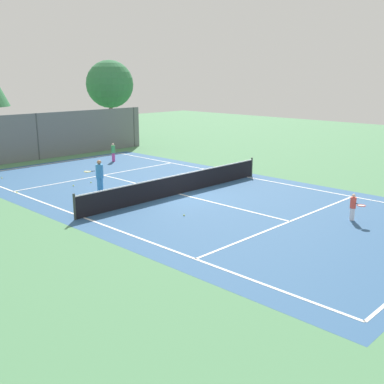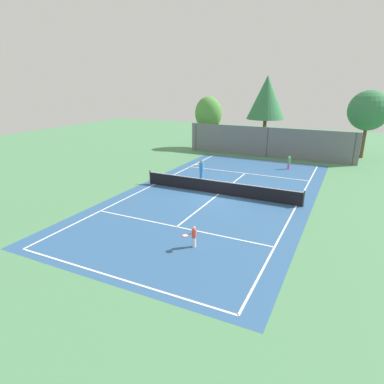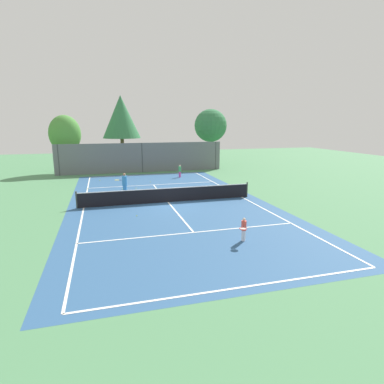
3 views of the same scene
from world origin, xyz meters
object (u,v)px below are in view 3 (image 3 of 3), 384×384
(tennis_ball_0, at_px, (137,216))
(tennis_ball_2, at_px, (100,180))
(tennis_ball_1, at_px, (88,189))
(tennis_ball_4, at_px, (204,197))
(tennis_ball_7, at_px, (116,200))
(tennis_ball_5, at_px, (122,189))
(player_1, at_px, (180,171))
(player_2, at_px, (244,229))
(tennis_ball_3, at_px, (136,188))
(player_0, at_px, (125,184))
(tennis_ball_6, at_px, (150,182))

(tennis_ball_0, xyz_separation_m, tennis_ball_2, (-2.11, 12.61, 0.00))
(tennis_ball_1, relative_size, tennis_ball_4, 1.00)
(tennis_ball_2, height_order, tennis_ball_7, same)
(tennis_ball_5, bearing_deg, tennis_ball_4, -40.17)
(tennis_ball_0, relative_size, tennis_ball_4, 1.00)
(player_1, height_order, player_2, player_1)
(tennis_ball_3, bearing_deg, tennis_ball_1, 168.31)
(player_1, relative_size, tennis_ball_5, 18.94)
(player_1, height_order, tennis_ball_3, player_1)
(tennis_ball_0, bearing_deg, player_0, 92.74)
(tennis_ball_1, bearing_deg, tennis_ball_7, -66.29)
(tennis_ball_4, height_order, tennis_ball_5, same)
(player_2, xyz_separation_m, tennis_ball_3, (-3.52, 13.36, -0.55))
(tennis_ball_0, xyz_separation_m, tennis_ball_7, (-1.03, 4.20, 0.00))
(tennis_ball_5, bearing_deg, player_2, -70.91)
(tennis_ball_2, distance_m, tennis_ball_3, 5.44)
(player_2, relative_size, tennis_ball_1, 16.72)
(tennis_ball_1, distance_m, tennis_ball_2, 3.91)
(player_1, bearing_deg, tennis_ball_0, -114.21)
(player_0, height_order, tennis_ball_1, player_0)
(tennis_ball_1, relative_size, tennis_ball_6, 1.00)
(player_2, xyz_separation_m, tennis_ball_6, (-1.95, 15.89, -0.55))
(tennis_ball_0, height_order, tennis_ball_4, same)
(player_0, bearing_deg, tennis_ball_6, 61.90)
(tennis_ball_4, xyz_separation_m, tennis_ball_5, (-5.50, 4.65, 0.00))
(player_1, bearing_deg, tennis_ball_5, -143.10)
(tennis_ball_0, xyz_separation_m, tennis_ball_5, (-0.31, 8.02, 0.00))
(player_2, bearing_deg, tennis_ball_2, 109.69)
(tennis_ball_4, bearing_deg, tennis_ball_3, 133.46)
(player_0, bearing_deg, tennis_ball_5, 90.96)
(player_2, bearing_deg, tennis_ball_5, 109.09)
(player_2, distance_m, tennis_ball_0, 6.89)
(player_1, bearing_deg, tennis_ball_3, -137.28)
(player_0, xyz_separation_m, player_2, (4.58, -10.96, -0.30))
(tennis_ball_3, distance_m, tennis_ball_5, 1.10)
(tennis_ball_2, relative_size, tennis_ball_3, 1.00)
(tennis_ball_3, xyz_separation_m, tennis_ball_7, (-1.82, -3.81, 0.00))
(player_2, xyz_separation_m, tennis_ball_0, (-4.31, 5.34, -0.55))
(player_1, distance_m, player_2, 17.84)
(player_2, distance_m, tennis_ball_7, 10.95)
(player_2, xyz_separation_m, tennis_ball_7, (-5.34, 9.54, -0.55))
(tennis_ball_1, height_order, tennis_ball_7, same)
(player_1, height_order, tennis_ball_0, player_1)
(tennis_ball_3, bearing_deg, tennis_ball_4, -46.54)
(tennis_ball_5, bearing_deg, player_1, 36.90)
(tennis_ball_0, bearing_deg, tennis_ball_3, 84.35)
(player_1, bearing_deg, tennis_ball_4, -92.53)
(tennis_ball_2, bearing_deg, tennis_ball_4, -51.67)
(player_2, bearing_deg, tennis_ball_6, 97.00)
(tennis_ball_3, height_order, tennis_ball_6, same)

